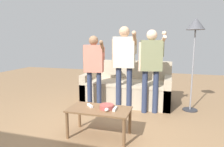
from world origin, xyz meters
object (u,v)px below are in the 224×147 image
Objects in this scene: game_remote_nunchuk at (107,110)px; snack_bowl at (107,107)px; couch at (127,88)px; player_right at (151,62)px; coffee_table at (99,113)px; game_remote_wand_spare at (115,109)px; player_center at (124,58)px; game_remote_wand_near at (90,106)px; player_left at (94,64)px; game_remote_wand_far at (109,106)px; floor_lamp at (195,31)px.

snack_bowl is at bearing 108.31° from game_remote_nunchuk.
player_right is (0.55, -0.52, 0.67)m from couch.
snack_bowl is 2.28× the size of game_remote_nunchuk.
game_remote_wand_spare is (0.23, 0.02, 0.07)m from coffee_table.
snack_bowl reaches higher than coffee_table.
player_center reaches higher than game_remote_wand_near.
game_remote_nunchuk is at bearing -21.37° from game_remote_wand_near.
player_left is at bearing 119.06° from game_remote_nunchuk.
player_left is at bearing -129.66° from couch.
coffee_table is 0.17m from game_remote_wand_far.
player_left is at bearing -164.99° from player_center.
game_remote_wand_near is at bearing -168.49° from game_remote_wand_far.
player_left is 1.09m from player_right.
game_remote_wand_near is 0.81× the size of game_remote_wand_spare.
game_remote_wand_far is 0.14m from game_remote_wand_spare.
game_remote_nunchuk is 0.63× the size of game_remote_wand_far.
snack_bowl is at bearing 13.60° from coffee_table.
couch reaches higher than coffee_table.
coffee_table is 1.36m from player_center.
player_center reaches higher than player_left.
player_left is 1.32m from game_remote_wand_spare.
game_remote_wand_near is at bearing -97.43° from couch.
floor_lamp is at bearing 13.83° from player_center.
game_remote_wand_far and game_remote_wand_spare have the same top height.
player_right is (0.47, 1.21, 0.54)m from game_remote_nunchuk.
player_right reaches higher than game_remote_nunchuk.
player_center is at bearing 176.25° from player_right.
player_right is (0.50, 1.12, 0.54)m from snack_bowl.
game_remote_wand_far is at bearing -131.90° from floor_lamp.
game_remote_nunchuk is at bearing -27.52° from coffee_table.
couch is at bearing 96.07° from game_remote_wand_spare.
player_center is at bearing 96.77° from game_remote_wand_spare.
floor_lamp reaches higher than player_center.
game_remote_wand_far is (0.59, -0.93, -0.49)m from player_left.
game_remote_wand_far is (0.01, 0.08, -0.01)m from snack_bowl.
player_center is 12.38× the size of game_remote_wand_near.
game_remote_wand_spare is (-0.38, -1.13, -0.55)m from player_right.
couch is 1.29× the size of player_left.
player_center is at bearing 91.25° from game_remote_wand_far.
game_remote_wand_far is at bearing 11.51° from game_remote_wand_near.
game_remote_nunchuk is 0.67× the size of game_remote_wand_near.
snack_bowl reaches higher than game_remote_wand_spare.
player_center is (-0.05, 1.25, 0.59)m from game_remote_nunchuk.
snack_bowl is 1.23× the size of game_remote_wand_spare.
game_remote_wand_far is at bearing 82.99° from snack_bowl.
floor_lamp reaches higher than player_right.
game_remote_wand_near and game_remote_wand_spare have the same top height.
floor_lamp is at bearing -7.44° from couch.
snack_bowl is 0.12× the size of player_center.
player_center is at bearing 77.66° from game_remote_wand_near.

